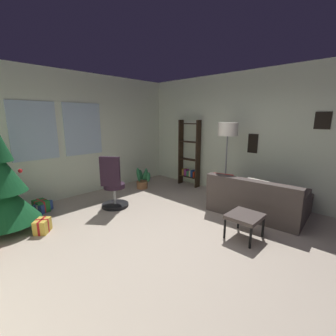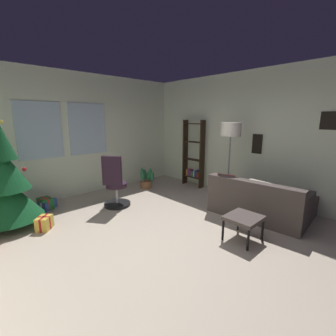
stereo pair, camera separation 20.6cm
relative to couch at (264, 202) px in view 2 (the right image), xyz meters
name	(u,v)px [view 2 (the right image)]	position (x,y,z in m)	size (l,w,h in m)	color
ground_plane	(171,240)	(-1.87, 0.63, -0.32)	(5.29, 6.09, 0.10)	#B7A795
wall_back_with_windows	(81,135)	(-1.89, 3.72, 1.17)	(5.29, 0.12, 2.88)	silver
wall_right_with_frames	(258,136)	(0.82, 0.62, 1.17)	(0.12, 6.09, 2.88)	silver
couch	(264,202)	(0.00, 0.00, 0.00)	(1.62, 1.76, 0.77)	#483E3A
footstool	(244,219)	(-1.11, -0.18, 0.07)	(0.51, 0.48, 0.39)	#483E3A
holiday_tree	(6,184)	(-3.63, 2.79, 0.50)	(1.05, 1.05, 2.31)	#4C331E
gift_box_green	(45,204)	(-2.96, 3.25, -0.16)	(0.26, 0.34, 0.24)	#1E722D
gift_box_gold	(44,223)	(-3.25, 2.30, -0.16)	(0.32, 0.33, 0.23)	gold
gift_box_blue	(47,205)	(-2.93, 3.22, -0.18)	(0.40, 0.36, 0.19)	#2D4C99
office_chair	(115,187)	(-1.83, 2.36, 0.16)	(0.58, 0.58, 1.11)	black
bookshelf	(193,157)	(0.55, 2.26, 0.53)	(0.18, 0.64, 1.80)	black
floor_lamp	(231,134)	(0.12, 0.89, 1.25)	(0.42, 0.42, 1.76)	slate
potted_plant	(147,180)	(-0.51, 2.99, -0.06)	(0.37, 0.50, 0.57)	#94603C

